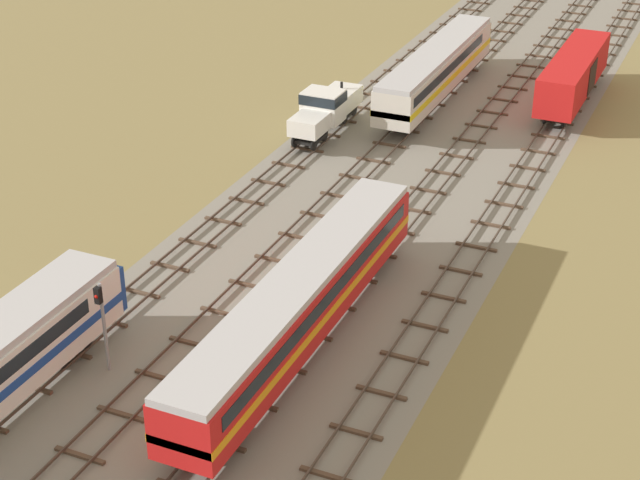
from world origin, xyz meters
name	(u,v)px	position (x,y,z in m)	size (l,w,h in m)	color
ground_plane	(394,182)	(0.00, 56.00, 0.00)	(480.00, 480.00, 0.00)	olive
ballast_bed	(394,182)	(0.00, 56.00, 0.00)	(18.64, 176.00, 0.01)	gray
track_far_left	(298,156)	(-7.32, 57.00, 0.14)	(2.40, 126.00, 0.29)	#47382D
track_left	(365,168)	(-2.44, 57.00, 0.14)	(2.40, 126.00, 0.29)	#47382D
track_centre_left	(436,181)	(2.44, 57.00, 0.14)	(2.40, 126.00, 0.29)	#47382D
track_centre	(510,194)	(7.32, 57.00, 0.14)	(2.40, 126.00, 0.29)	#47382D
passenger_coach_centre_left_mid	(300,300)	(2.44, 36.41, 2.61)	(2.96, 22.00, 3.80)	red
shunter_loco_far_left_midfar	(326,108)	(-7.32, 61.63, 2.01)	(2.74, 8.46, 3.10)	white
diesel_railcar_left_far	(436,68)	(-2.44, 71.53, 2.60)	(2.96, 20.50, 3.80)	beige
freight_boxcar_centre_farther	(574,73)	(7.33, 74.96, 2.45)	(2.87, 14.00, 3.60)	red
signal_post_nearest	(102,316)	(-4.88, 31.10, 2.96)	(0.28, 0.47, 4.59)	gray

